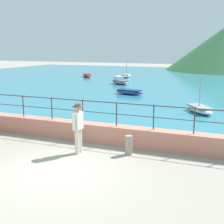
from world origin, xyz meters
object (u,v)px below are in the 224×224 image
object	(u,v)px
boat_6	(130,92)
boat_7	(87,75)
bollard	(129,145)
boat_5	(200,109)
person_walking	(78,126)
boat_0	(126,76)
boat_2	(120,81)

from	to	relation	value
boat_6	boat_7	xyz separation A→B (m)	(-9.29, 11.22, 0.00)
bollard	boat_5	bearing A→B (deg)	79.32
person_walking	boat_5	world-z (taller)	boat_5
boat_5	boat_6	size ratio (longest dim) A/B	1.00
boat_5	boat_7	xyz separation A→B (m)	(-15.06, 16.11, -0.01)
person_walking	boat_5	bearing A→B (deg)	69.34
bollard	boat_7	bearing A→B (deg)	119.70
boat_5	boat_7	size ratio (longest dim) A/B	1.01
boat_6	boat_7	bearing A→B (deg)	129.62
person_walking	boat_0	size ratio (longest dim) A/B	0.72
boat_5	boat_7	world-z (taller)	boat_5
boat_0	boat_7	distance (m)	4.77
bollard	boat_6	size ratio (longest dim) A/B	0.28
boat_7	boat_0	bearing A→B (deg)	17.67
boat_6	boat_7	size ratio (longest dim) A/B	1.00
boat_0	boat_2	world-z (taller)	boat_0
bollard	boat_0	xyz separation A→B (m)	(-9.05, 25.29, -0.07)
person_walking	boat_2	size ratio (longest dim) A/B	0.73
boat_2	boat_6	bearing A→B (deg)	-62.80
person_walking	boat_0	bearing A→B (deg)	106.00
boat_6	boat_2	bearing A→B (deg)	117.20
bollard	person_walking	bearing A→B (deg)	-162.67
boat_2	boat_0	bearing A→B (deg)	104.20
bollard	boat_2	bearing A→B (deg)	111.62
boat_6	bollard	bearing A→B (deg)	-71.15
person_walking	boat_7	xyz separation A→B (m)	(-11.95, 24.36, -0.72)
boat_2	boat_5	bearing A→B (deg)	-50.79
boat_5	bollard	bearing A→B (deg)	-100.68
bollard	boat_6	world-z (taller)	bollard
boat_0	boat_5	xyz separation A→B (m)	(10.51, -17.56, -0.00)
boat_0	boat_7	bearing A→B (deg)	-162.33
boat_0	boat_7	size ratio (longest dim) A/B	1.00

